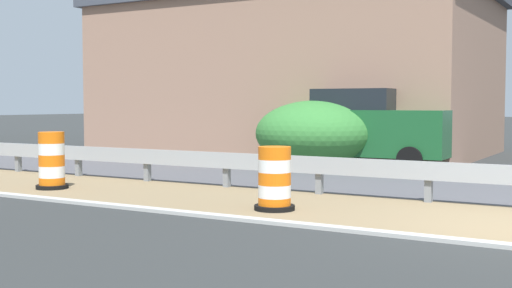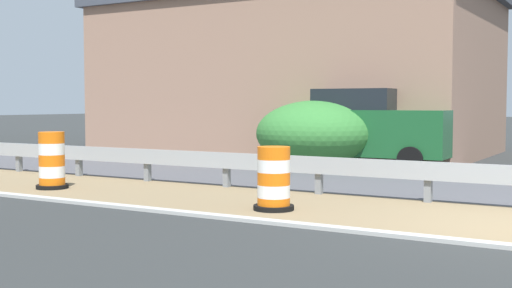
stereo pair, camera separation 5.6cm
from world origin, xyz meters
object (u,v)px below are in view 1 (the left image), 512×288
at_px(utility_pole_near, 212,31).
at_px(traffic_barrel_nearest, 275,182).
at_px(car_mid_far_lane, 363,128).
at_px(traffic_barrel_close, 52,163).

bearing_deg(utility_pole_near, traffic_barrel_nearest, -141.59).
bearing_deg(car_mid_far_lane, traffic_barrel_nearest, -80.80).
bearing_deg(traffic_barrel_nearest, car_mid_far_lane, 10.60).
height_order(traffic_barrel_nearest, traffic_barrel_close, traffic_barrel_close).
distance_m(traffic_barrel_close, car_mid_far_lane, 8.37).
relative_size(traffic_barrel_close, car_mid_far_lane, 0.25).
distance_m(car_mid_far_lane, utility_pole_near, 7.27).
distance_m(traffic_barrel_close, utility_pole_near, 10.55).
bearing_deg(car_mid_far_lane, utility_pole_near, 160.39).
height_order(traffic_barrel_nearest, utility_pole_near, utility_pole_near).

